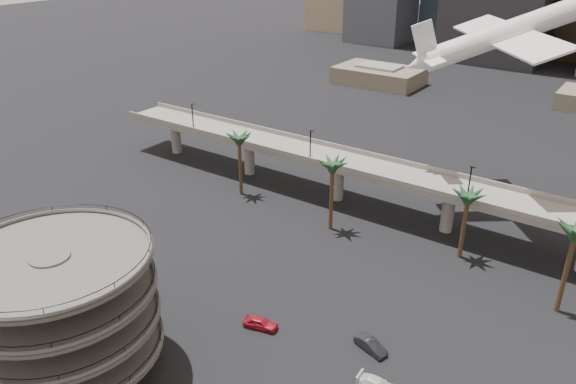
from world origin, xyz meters
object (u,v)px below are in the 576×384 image
Objects in this scene: overpass at (392,178)px; car_b at (371,345)px; parking_ramp at (60,304)px; airborne_jet at (512,32)px; car_a at (261,323)px.

car_b is (14.52, -35.10, -6.58)m from overpass.
parking_ramp is 37.56m from car_b.
airborne_jet is 6.65× the size of car_b.
parking_ramp is at bearing -102.43° from overpass.
overpass is 31.87m from airborne_jet.
airborne_jet reaches higher than car_a.
parking_ramp is 4.74× the size of car_a.
overpass is (13.00, 59.00, -2.50)m from parking_ramp.
car_b is at bearing -67.52° from overpass.
airborne_jet is 64.25m from car_a.
airborne_jet is (13.02, 14.94, 24.96)m from overpass.
overpass reaches higher than car_a.
car_a is 14.74m from car_b.
car_a is at bearing -142.96° from airborne_jet.
overpass is 28.06× the size of car_b.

